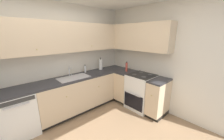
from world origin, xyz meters
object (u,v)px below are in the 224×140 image
(dishwasher, at_px, (17,114))
(soap_bottle, at_px, (85,69))
(paper_towel_roll, at_px, (101,64))
(oil_bottle, at_px, (127,67))
(oven_range, at_px, (141,91))

(dishwasher, relative_size, soap_bottle, 4.05)
(dishwasher, bearing_deg, soap_bottle, 6.43)
(dishwasher, bearing_deg, paper_towel_roll, 4.37)
(dishwasher, height_order, oil_bottle, oil_bottle)
(oven_range, relative_size, soap_bottle, 4.93)
(dishwasher, distance_m, oil_bottle, 2.61)
(soap_bottle, xyz_separation_m, oil_bottle, (0.90, -0.67, 0.03))
(oil_bottle, bearing_deg, soap_bottle, 143.42)
(soap_bottle, bearing_deg, oil_bottle, -36.58)
(oven_range, relative_size, oil_bottle, 3.92)
(dishwasher, bearing_deg, oil_bottle, -10.99)
(oven_range, height_order, paper_towel_roll, paper_towel_roll)
(paper_towel_roll, distance_m, oil_bottle, 0.76)
(oven_range, distance_m, soap_bottle, 1.58)
(paper_towel_roll, bearing_deg, dishwasher, -175.63)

